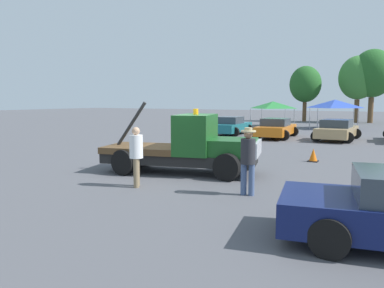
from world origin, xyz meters
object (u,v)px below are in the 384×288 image
at_px(tree_right, 358,78).
at_px(parked_car_orange, 276,128).
at_px(person_at_hood, 136,153).
at_px(canopy_tent_blue, 335,104).
at_px(traffic_cone, 313,156).
at_px(tow_truck, 189,148).
at_px(parked_car_teal, 230,126).
at_px(tree_center, 305,84).
at_px(tree_left, 373,74).
at_px(parked_car_tan, 337,130).
at_px(person_near_truck, 248,156).
at_px(canopy_tent_green, 273,105).

bearing_deg(tree_right, parked_car_orange, -97.91).
distance_m(person_at_hood, canopy_tent_blue, 26.73).
bearing_deg(parked_car_orange, traffic_cone, -158.09).
height_order(tow_truck, traffic_cone, tow_truck).
relative_size(parked_car_teal, tree_center, 0.70).
bearing_deg(parked_car_teal, traffic_cone, -143.14).
bearing_deg(tree_left, parked_car_teal, -111.28).
bearing_deg(parked_car_orange, parked_car_tan, -87.52).
relative_size(parked_car_tan, canopy_tent_blue, 1.30).
height_order(person_near_truck, traffic_cone, person_near_truck).
xyz_separation_m(person_near_truck, tree_right, (-0.87, 36.75, 3.94)).
height_order(person_near_truck, parked_car_orange, person_near_truck).
height_order(person_at_hood, traffic_cone, person_at_hood).
distance_m(person_at_hood, tree_right, 37.70).
bearing_deg(tree_center, parked_car_orange, -82.56).
relative_size(person_at_hood, parked_car_orange, 0.37).
xyz_separation_m(canopy_tent_green, tree_right, (6.50, 10.43, 2.94)).
bearing_deg(tree_center, canopy_tent_blue, -64.40).
bearing_deg(parked_car_orange, canopy_tent_green, 14.60).
bearing_deg(tree_right, tow_truck, -93.37).
relative_size(tree_right, traffic_cone, 13.60).
bearing_deg(tree_left, canopy_tent_blue, -101.34).
xyz_separation_m(person_at_hood, parked_car_orange, (-0.60, 16.17, -0.38)).
distance_m(canopy_tent_blue, traffic_cone, 19.62).
height_order(parked_car_tan, tree_right, tree_right).
distance_m(person_near_truck, parked_car_orange, 15.97).
xyz_separation_m(parked_car_tan, tree_center, (-6.54, 20.27, 3.74)).
relative_size(person_near_truck, tree_right, 0.25).
bearing_deg(tow_truck, tree_right, 72.68).
distance_m(tow_truck, tree_right, 35.14).
height_order(parked_car_teal, tree_right, tree_right).
relative_size(person_at_hood, tree_center, 0.27).
bearing_deg(tree_right, canopy_tent_blue, -94.08).
relative_size(person_near_truck, parked_car_tan, 0.39).
relative_size(person_at_hood, tree_left, 0.22).
height_order(person_at_hood, parked_car_teal, person_at_hood).
bearing_deg(tow_truck, person_near_truck, -47.16).
bearing_deg(person_at_hood, parked_car_orange, 60.78).
bearing_deg(traffic_cone, tree_center, 103.21).
relative_size(tow_truck, parked_car_teal, 1.25).
bearing_deg(canopy_tent_blue, parked_car_tan, -80.65).
bearing_deg(person_near_truck, traffic_cone, 168.88).
height_order(parked_car_teal, parked_car_tan, same).
height_order(person_near_truck, parked_car_tan, person_near_truck).
distance_m(tow_truck, parked_car_tan, 14.30).
height_order(person_near_truck, tree_right, tree_right).
relative_size(tree_center, tree_right, 0.87).
xyz_separation_m(parked_car_orange, tree_left, (4.38, 21.45, 4.80)).
relative_size(tree_left, tree_right, 1.09).
bearing_deg(tow_truck, tree_left, 70.38).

